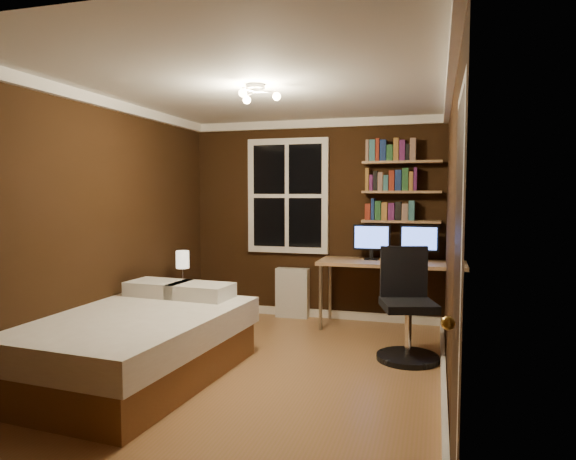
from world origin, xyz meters
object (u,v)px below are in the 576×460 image
(bed, at_px, (132,343))
(monitor_right, at_px, (419,243))
(desk_lamp, at_px, (456,246))
(bedside_lamp, at_px, (183,270))
(office_chair, at_px, (407,316))
(monitor_left, at_px, (372,242))
(nightstand, at_px, (183,309))
(desk, at_px, (391,266))
(radiator, at_px, (293,293))

(bed, bearing_deg, monitor_right, 49.45)
(desk_lamp, bearing_deg, bedside_lamp, -169.61)
(desk_lamp, distance_m, office_chair, 1.15)
(desk_lamp, bearing_deg, office_chair, -118.39)
(monitor_left, bearing_deg, desk_lamp, -16.31)
(bed, relative_size, bedside_lamp, 5.00)
(bedside_lamp, distance_m, monitor_right, 2.75)
(nightstand, height_order, bedside_lamp, bedside_lamp)
(desk, bearing_deg, monitor_right, 15.29)
(bed, relative_size, office_chair, 2.04)
(nightstand, xyz_separation_m, desk, (2.29, 0.74, 0.49))
(bed, bearing_deg, bedside_lamp, 105.50)
(desk, height_order, monitor_right, monitor_right)
(radiator, bearing_deg, nightstand, -137.13)
(bedside_lamp, bearing_deg, nightstand, 0.00)
(desk_lamp, relative_size, office_chair, 0.41)
(desk_lamp, bearing_deg, radiator, 168.07)
(nightstand, xyz_separation_m, office_chair, (2.54, -0.31, 0.17))
(nightstand, height_order, office_chair, office_chair)
(monitor_right, bearing_deg, office_chair, -93.23)
(bedside_lamp, relative_size, monitor_left, 0.99)
(bedside_lamp, height_order, monitor_left, monitor_left)
(desk, bearing_deg, monitor_left, 160.91)
(radiator, bearing_deg, office_chair, -40.37)
(radiator, relative_size, office_chair, 0.59)
(bed, distance_m, desk_lamp, 3.46)
(monitor_left, bearing_deg, bed, -126.90)
(bed, distance_m, monitor_left, 3.00)
(monitor_right, bearing_deg, desk, -164.71)
(bedside_lamp, bearing_deg, monitor_left, 21.96)
(monitor_left, relative_size, office_chair, 0.41)
(nightstand, relative_size, desk_lamp, 1.12)
(monitor_right, bearing_deg, bedside_lamp, -162.34)
(bedside_lamp, distance_m, monitor_left, 2.23)
(desk_lamp, bearing_deg, monitor_right, 145.25)
(bedside_lamp, xyz_separation_m, monitor_left, (2.05, 0.83, 0.30))
(monitor_right, bearing_deg, desk_lamp, -34.75)
(bed, relative_size, nightstand, 4.43)
(bed, height_order, desk, desk)
(bedside_lamp, height_order, monitor_right, monitor_right)
(nightstand, xyz_separation_m, bedside_lamp, (0.00, 0.00, 0.46))
(bed, height_order, bedside_lamp, bedside_lamp)
(monitor_right, distance_m, office_chair, 1.28)
(nightstand, distance_m, office_chair, 2.56)
(bedside_lamp, xyz_separation_m, radiator, (1.04, 0.96, -0.39))
(desk, distance_m, office_chair, 1.13)
(bedside_lamp, bearing_deg, radiator, 42.87)
(monitor_left, relative_size, monitor_right, 1.00)
(bed, bearing_deg, radiator, 77.44)
(bed, distance_m, bedside_lamp, 1.58)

